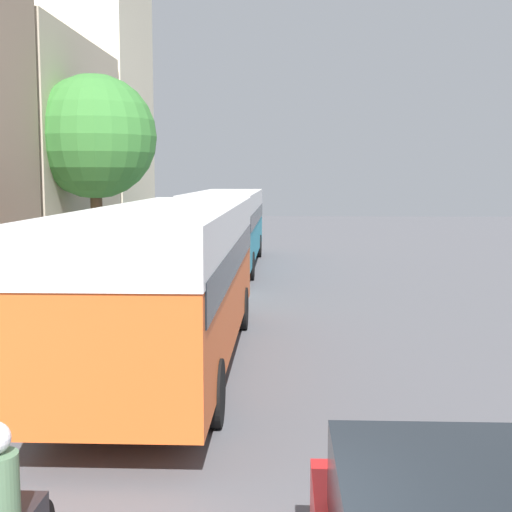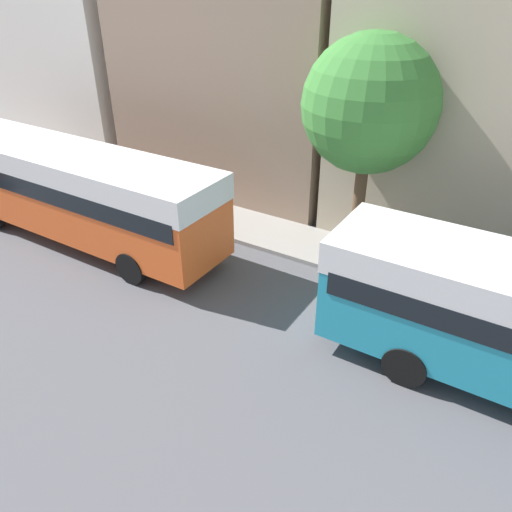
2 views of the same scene
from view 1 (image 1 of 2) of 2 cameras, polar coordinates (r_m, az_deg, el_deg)
The scene contains 6 objects.
building_far_terrace at distance 26.19m, azimuth -18.59°, elevation 7.19°, with size 5.05×9.25×8.27m.
building_end_row at distance 34.64m, azimuth -14.25°, elevation 10.78°, with size 5.96×7.30×12.74m.
bus_lead at distance 13.64m, azimuth -6.75°, elevation -0.54°, with size 2.52×10.74×3.08m.
bus_following at distance 28.38m, azimuth -2.34°, elevation 3.04°, with size 2.50×11.48×3.00m.
pedestrian_near_curb at distance 23.66m, azimuth -10.72°, elevation -0.15°, with size 0.44×0.44×1.64m.
street_tree at distance 22.42m, azimuth -12.78°, elevation 9.24°, with size 3.75×3.75×6.55m.
Camera 1 is at (0.60, -3.96, 3.66)m, focal length 50.00 mm.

